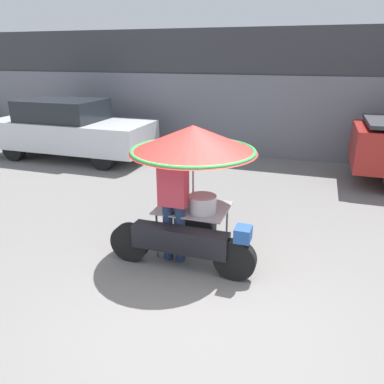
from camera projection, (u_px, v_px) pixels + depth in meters
The scene contains 5 objects.
ground_plane at pixel (204, 305), 4.37m from camera, with size 36.00×36.00×0.00m, color slate.
shopfront_building at pixel (284, 93), 10.88m from camera, with size 28.00×2.06×3.43m.
vendor_motorcycle_cart at pixel (192, 158), 5.05m from camera, with size 2.05×1.76×1.87m.
vendor_person at pixel (173, 197), 5.02m from camera, with size 0.38×0.23×1.69m.
parked_car at pixel (70, 129), 10.32m from camera, with size 4.48×1.78×1.60m.
Camera 1 is at (1.02, -3.50, 2.75)m, focal length 35.00 mm.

